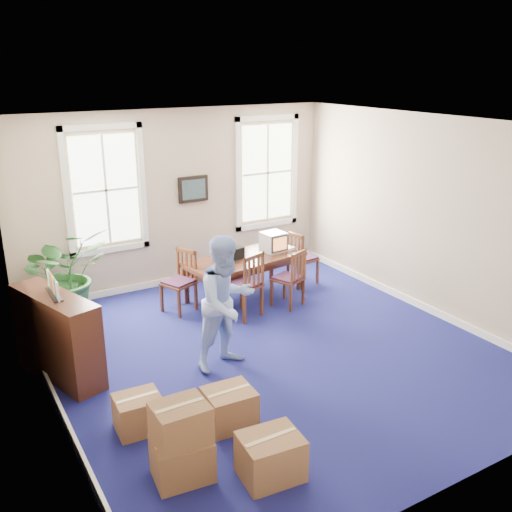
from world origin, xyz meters
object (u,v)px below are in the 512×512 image
credenza (57,334)px  cardboard_boxes (197,427)px  conference_table (244,277)px  man (227,303)px  chair_near_left (243,284)px  potted_plant (64,274)px  crt_tv (273,242)px

credenza → cardboard_boxes: 2.66m
conference_table → man: bearing=-133.7°
chair_near_left → cardboard_boxes: size_ratio=0.73×
potted_plant → credenza: bearing=-106.0°
conference_table → cardboard_boxes: 4.50m
conference_table → potted_plant: potted_plant is taller
credenza → cardboard_boxes: credenza is taller
conference_table → man: (-1.40, -2.01, 0.56)m
potted_plant → cardboard_boxes: size_ratio=0.99×
chair_near_left → cardboard_boxes: bearing=33.9°
conference_table → chair_near_left: bearing=-129.9°
chair_near_left → potted_plant: potted_plant is taller
potted_plant → cardboard_boxes: 4.35m
credenza → potted_plant: 1.88m
credenza → cardboard_boxes: bearing=-89.8°
credenza → man: bearing=-40.8°
potted_plant → cardboard_boxes: bearing=-86.1°
conference_table → potted_plant: 3.01m
conference_table → chair_near_left: 0.86m
man → potted_plant: (-1.51, 2.67, -0.17)m
man → potted_plant: man is taller
chair_near_left → man: size_ratio=0.60×
chair_near_left → potted_plant: 2.85m
crt_tv → potted_plant: (-3.54, 0.61, -0.15)m
conference_table → credenza: bearing=-170.6°
man → credenza: (-2.03, 0.87, -0.33)m
crt_tv → potted_plant: potted_plant is taller
man → potted_plant: size_ratio=1.23×
chair_near_left → credenza: (-2.99, -0.41, 0.04)m
chair_near_left → credenza: size_ratio=0.73×
conference_table → man: 2.51m
credenza → potted_plant: (0.51, 1.80, 0.16)m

